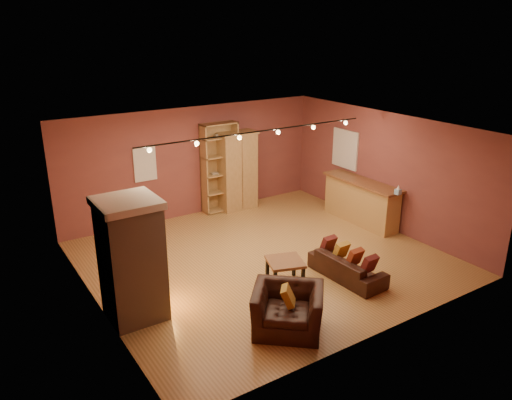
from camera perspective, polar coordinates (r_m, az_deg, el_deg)
floor at (r=10.70m, az=0.94°, el=-6.74°), size 7.00×7.00×0.00m
ceiling at (r=9.78m, az=1.03°, el=8.12°), size 7.00×7.00×0.00m
back_wall at (r=12.86m, az=-7.16°, el=4.37°), size 7.00×0.02×2.80m
left_wall at (r=8.82m, az=-18.29°, el=-3.76°), size 0.02×6.50×2.80m
right_wall at (r=12.37m, az=14.58°, el=3.26°), size 0.02×6.50×2.80m
fireplace at (r=8.54m, az=-13.98°, el=-6.62°), size 1.01×0.98×2.12m
back_window at (r=12.31m, az=-12.59°, el=4.08°), size 0.56×0.04×0.86m
bookcase at (r=13.09m, az=-4.29°, el=3.83°), size 0.97×0.38×2.36m
armoire at (r=13.24m, az=-2.17°, el=3.39°), size 1.03×0.59×2.09m
bar_counter at (r=12.70m, az=11.90°, el=-0.14°), size 0.61×2.26×1.08m
tissue_box at (r=11.72m, az=15.94°, el=1.05°), size 0.12×0.12×0.22m
right_window at (r=13.23m, az=10.16°, el=5.76°), size 0.05×0.90×1.00m
loveseat at (r=9.96m, az=10.40°, el=-7.02°), size 0.54×1.64×0.71m
armchair at (r=8.22m, az=3.66°, el=-11.63°), size 1.33×1.29×0.98m
coffee_table at (r=9.57m, az=3.34°, el=-7.29°), size 0.83×0.83×0.50m
track_rail at (r=9.97m, az=0.37°, el=7.67°), size 5.20×0.09×0.13m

